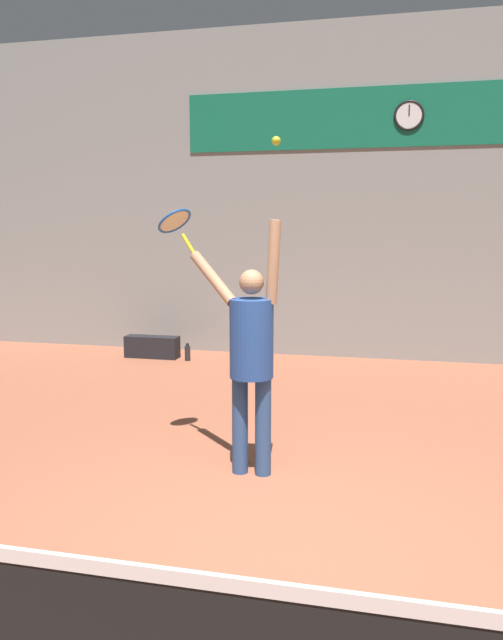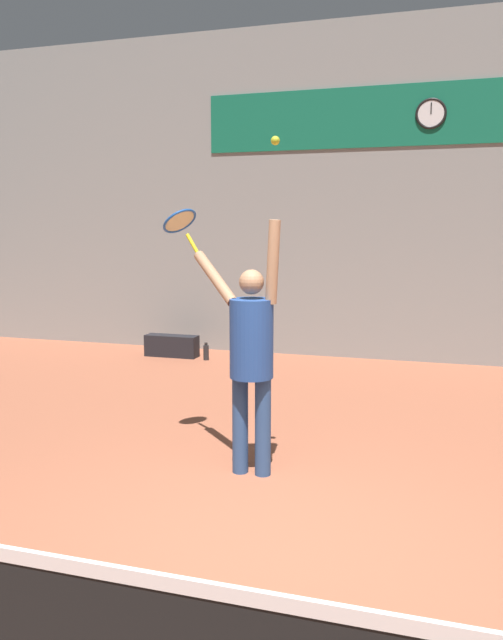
# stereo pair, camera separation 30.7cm
# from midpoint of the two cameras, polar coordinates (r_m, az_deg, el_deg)

# --- Properties ---
(ground_plane) EXTENTS (18.00, 18.00, 0.00)m
(ground_plane) POSITION_cam_midpoint_polar(r_m,az_deg,el_deg) (3.94, 4.15, -21.98)
(ground_plane) COLOR #9E563D
(back_wall) EXTENTS (18.00, 0.10, 5.00)m
(back_wall) POSITION_cam_midpoint_polar(r_m,az_deg,el_deg) (9.64, 12.72, 11.24)
(back_wall) COLOR gray
(back_wall) RESTS_ON ground_plane
(sponsor_banner) EXTENTS (5.32, 0.02, 0.87)m
(sponsor_banner) POSITION_cam_midpoint_polar(r_m,az_deg,el_deg) (9.70, 12.91, 17.71)
(sponsor_banner) COLOR #146B4C
(scoreboard_clock) EXTENTS (0.43, 0.04, 0.43)m
(scoreboard_clock) POSITION_cam_midpoint_polar(r_m,az_deg,el_deg) (9.65, 17.02, 17.61)
(scoreboard_clock) COLOR white
(tennis_player) EXTENTS (0.88, 0.57, 2.06)m
(tennis_player) POSITION_cam_midpoint_polar(r_m,az_deg,el_deg) (4.97, 1.70, -2.67)
(tennis_player) COLOR #2D4C7F
(tennis_player) RESTS_ON ground_plane
(tennis_racket) EXTENTS (0.42, 0.40, 0.41)m
(tennis_racket) POSITION_cam_midpoint_polar(r_m,az_deg,el_deg) (5.53, -4.90, 8.82)
(tennis_racket) COLOR yellow
(tennis_ball) EXTENTS (0.07, 0.07, 0.07)m
(tennis_ball) POSITION_cam_midpoint_polar(r_m,az_deg,el_deg) (4.81, 4.09, 16.05)
(tennis_ball) COLOR #CCDB2D
(water_bottle) EXTENTS (0.08, 0.08, 0.27)m
(water_bottle) POSITION_cam_midpoint_polar(r_m,az_deg,el_deg) (9.50, -3.25, -2.96)
(water_bottle) COLOR #262628
(water_bottle) RESTS_ON ground_plane
(equipment_bag) EXTENTS (0.84, 0.25, 0.34)m
(equipment_bag) POSITION_cam_midpoint_polar(r_m,az_deg,el_deg) (9.80, -6.42, -2.36)
(equipment_bag) COLOR black
(equipment_bag) RESTS_ON ground_plane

